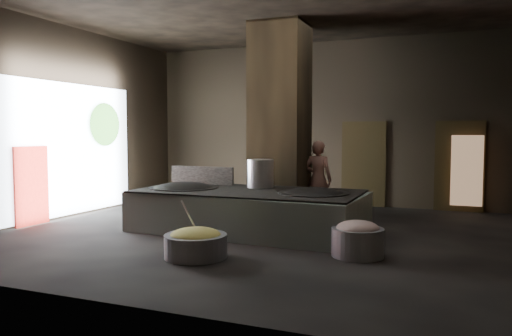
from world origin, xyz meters
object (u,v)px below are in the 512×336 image
at_px(wok_left, 184,191).
at_px(wok_right, 313,197).
at_px(veg_basin, 196,246).
at_px(cook, 318,179).
at_px(meat_basin, 358,242).
at_px(hearth_platform, 248,212).
at_px(stock_pot, 260,173).

relative_size(wok_left, wok_right, 1.07).
bearing_deg(veg_basin, wok_left, 124.39).
xyz_separation_m(cook, meat_basin, (1.55, -3.30, -0.68)).
xyz_separation_m(hearth_platform, meat_basin, (2.45, -1.23, -0.17)).
bearing_deg(veg_basin, cook, 79.31).
relative_size(wok_right, veg_basin, 1.33).
bearing_deg(wok_right, hearth_platform, -177.88).
bearing_deg(meat_basin, hearth_platform, 153.35).
distance_m(stock_pot, veg_basin, 2.97).
xyz_separation_m(wok_right, meat_basin, (1.10, -1.28, -0.52)).
relative_size(wok_right, meat_basin, 1.60).
bearing_deg(veg_basin, hearth_platform, 91.75).
distance_m(stock_pot, cook, 1.76).
bearing_deg(hearth_platform, veg_basin, -85.96).
bearing_deg(stock_pot, veg_basin, -89.61).
distance_m(hearth_platform, cook, 2.32).
distance_m(hearth_platform, meat_basin, 2.74).
height_order(wok_left, stock_pot, stock_pot).
distance_m(hearth_platform, stock_pot, 0.92).
bearing_deg(wok_left, meat_basin, -16.82).
bearing_deg(stock_pot, meat_basin, -36.58).
bearing_deg(cook, veg_basin, 84.67).
bearing_deg(stock_pot, cook, 61.19).
distance_m(hearth_platform, veg_basin, 2.28).
height_order(stock_pot, veg_basin, stock_pot).
relative_size(wok_left, meat_basin, 1.72).
xyz_separation_m(wok_right, stock_pot, (-1.30, 0.50, 0.38)).
relative_size(hearth_platform, veg_basin, 4.55).
relative_size(wok_right, stock_pot, 2.25).
bearing_deg(meat_basin, wok_right, 130.61).
bearing_deg(wok_right, cook, 102.78).
xyz_separation_m(veg_basin, meat_basin, (2.38, 1.04, 0.04)).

